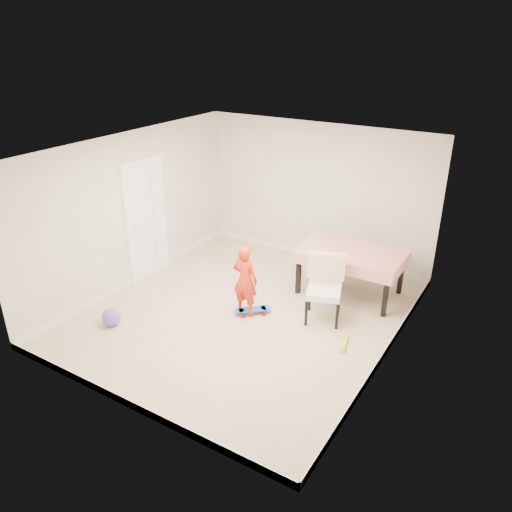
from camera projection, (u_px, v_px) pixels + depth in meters
The scene contains 17 objects.
ground at pixel (244, 314), 7.84m from camera, with size 5.00×5.00×0.00m, color #C5AD89.
ceiling at pixel (242, 151), 6.76m from camera, with size 4.50×5.00×0.04m, color white.
wall_back at pixel (316, 194), 9.21m from camera, with size 4.50×0.04×2.60m, color beige.
wall_front at pixel (118, 313), 5.38m from camera, with size 4.50×0.04×2.60m, color beige.
wall_left at pixel (131, 211), 8.35m from camera, with size 0.04×5.00×2.60m, color beige.
wall_right at pixel (393, 274), 6.24m from camera, with size 0.04×5.00×2.60m, color beige.
door at pixel (146, 221), 8.70m from camera, with size 0.10×0.94×2.11m, color white.
baseboard_back at pixel (313, 254), 9.74m from camera, with size 4.50×0.02×0.12m, color white.
baseboard_front at pixel (130, 404), 5.89m from camera, with size 4.50×0.02×0.12m, color white.
baseboard_left at pixel (138, 277), 8.88m from camera, with size 0.02×5.00×0.12m, color white.
baseboard_right at pixel (383, 355), 6.75m from camera, with size 0.02×5.00×0.12m, color white.
dining_table at pixel (350, 272), 8.30m from camera, with size 1.67×1.05×0.79m, color red, non-canonical shape.
dining_chair at pixel (324, 290), 7.49m from camera, with size 0.56×0.64×1.03m, color silver, non-canonical shape.
skateboard at pixel (252, 311), 7.83m from camera, with size 0.59×0.21×0.09m, color blue, non-canonical shape.
child at pixel (245, 282), 7.60m from camera, with size 0.41×0.27×1.13m, color red.
balloon at pixel (111, 317), 7.49m from camera, with size 0.28×0.28×0.28m, color #734EBC.
foam_toy at pixel (345, 343), 7.07m from camera, with size 0.06×0.06×0.40m, color yellow.
Camera 1 is at (3.68, -5.64, 4.12)m, focal length 35.00 mm.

